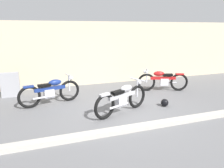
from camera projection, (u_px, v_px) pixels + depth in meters
The scene contains 8 objects.
ground_plane at pixel (123, 111), 6.74m from camera, with size 40.00×40.00×0.00m, color slate.
building_wall at pixel (92, 53), 9.75m from camera, with size 18.00×0.30×2.75m, color beige.
curb_strip at pixel (143, 126), 5.52m from camera, with size 18.00×0.24×0.12m, color #B7B2A8.
stone_marker at pixel (10, 85), 8.02m from camera, with size 0.64×0.20×0.91m, color #9E9EA3.
helmet at pixel (165, 103), 7.10m from camera, with size 0.25×0.25×0.25m, color black.
motorcycle_silver at pixel (122, 98), 6.47m from camera, with size 1.95×1.00×0.94m.
motorcycle_red at pixel (162, 80), 8.80m from camera, with size 1.95×0.85×0.91m.
motorcycle_blue at pixel (51, 91), 7.23m from camera, with size 2.03×0.74×0.93m.
Camera 1 is at (-2.45, -5.85, 2.45)m, focal length 35.23 mm.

